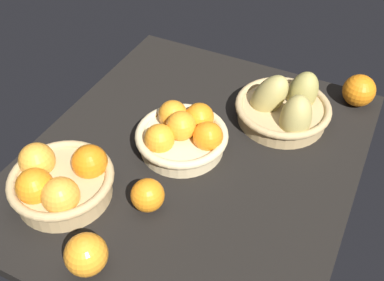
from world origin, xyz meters
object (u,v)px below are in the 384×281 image
object	(u,v)px
loose_orange_side_gap	(86,255)
basket_center	(183,134)
basket_near_right_pears	(285,108)
loose_orange_front_gap	(148,195)
loose_orange_back_gap	(359,91)
basket_far_left	(60,181)

from	to	relation	value
loose_orange_side_gap	basket_center	bearing A→B (deg)	-1.78
basket_near_right_pears	loose_orange_side_gap	distance (cm)	58.33
loose_orange_side_gap	basket_near_right_pears	bearing A→B (deg)	-19.08
loose_orange_front_gap	loose_orange_back_gap	world-z (taller)	loose_orange_back_gap
basket_center	loose_orange_side_gap	bearing A→B (deg)	178.22
loose_orange_front_gap	loose_orange_side_gap	distance (cm)	17.24
basket_near_right_pears	loose_orange_back_gap	distance (cm)	21.13
basket_far_left	loose_orange_back_gap	xyz separation A→B (cm)	(58.45, -48.73, -0.37)
basket_center	loose_orange_back_gap	world-z (taller)	basket_center
loose_orange_front_gap	basket_center	bearing A→B (deg)	4.93
loose_orange_front_gap	loose_orange_back_gap	bearing A→B (deg)	-30.48
basket_far_left	loose_orange_back_gap	world-z (taller)	basket_far_left
basket_near_right_pears	basket_far_left	bearing A→B (deg)	142.12
loose_orange_front_gap	loose_orange_side_gap	world-z (taller)	loose_orange_side_gap
basket_center	basket_far_left	bearing A→B (deg)	146.62
basket_center	basket_near_right_pears	bearing A→B (deg)	-42.80
loose_orange_side_gap	basket_far_left	bearing A→B (deg)	51.72
basket_near_right_pears	loose_orange_back_gap	size ratio (longest dim) A/B	2.84
basket_far_left	loose_orange_front_gap	xyz separation A→B (cm)	(5.37, -17.48, -1.03)
loose_orange_back_gap	basket_center	bearing A→B (deg)	136.29
basket_center	basket_near_right_pears	world-z (taller)	basket_near_right_pears
basket_far_left	loose_orange_front_gap	size ratio (longest dim) A/B	3.14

